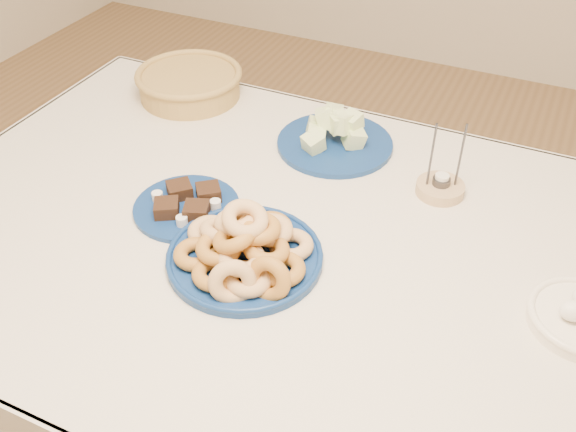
# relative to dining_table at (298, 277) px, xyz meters

# --- Properties ---
(dining_table) EXTENTS (1.71, 1.11, 0.75)m
(dining_table) POSITION_rel_dining_table_xyz_m (0.00, 0.00, 0.00)
(dining_table) COLOR brown
(dining_table) RESTS_ON ground
(donut_platter) EXTENTS (0.41, 0.41, 0.14)m
(donut_platter) POSITION_rel_dining_table_xyz_m (-0.07, -0.10, 0.14)
(donut_platter) COLOR navy
(donut_platter) RESTS_ON dining_table
(melon_plate) EXTENTS (0.32, 0.32, 0.10)m
(melon_plate) POSITION_rel_dining_table_xyz_m (-0.07, 0.36, 0.13)
(melon_plate) COLOR navy
(melon_plate) RESTS_ON dining_table
(brownie_plate) EXTENTS (0.30, 0.30, 0.04)m
(brownie_plate) POSITION_rel_dining_table_xyz_m (-0.26, -0.01, 0.12)
(brownie_plate) COLOR navy
(brownie_plate) RESTS_ON dining_table
(wicker_basket) EXTENTS (0.31, 0.31, 0.08)m
(wicker_basket) POSITION_rel_dining_table_xyz_m (-0.52, 0.43, 0.15)
(wicker_basket) COLOR olive
(wicker_basket) RESTS_ON dining_table
(candle_holder) EXTENTS (0.14, 0.14, 0.18)m
(candle_holder) POSITION_rel_dining_table_xyz_m (0.22, 0.28, 0.12)
(candle_holder) COLOR tan
(candle_holder) RESTS_ON dining_table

